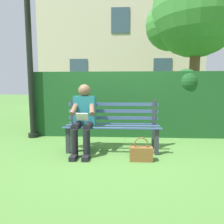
{
  "coord_description": "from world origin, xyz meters",
  "views": [
    {
      "loc": [
        -0.2,
        3.55,
        1.14
      ],
      "look_at": [
        0.0,
        0.1,
        0.72
      ],
      "focal_mm": 32.26,
      "sensor_mm": 36.0,
      "label": 1
    }
  ],
  "objects": [
    {
      "name": "hedge_backdrop",
      "position": [
        -0.33,
        -1.34,
        0.79
      ],
      "size": [
        4.47,
        0.72,
        1.58
      ],
      "color": "#19471E",
      "rests_on": "ground"
    },
    {
      "name": "person_seated",
      "position": [
        0.5,
        0.1,
        0.64
      ],
      "size": [
        0.44,
        0.73,
        1.2
      ],
      "color": "#1E6672",
      "rests_on": "ground"
    },
    {
      "name": "tree",
      "position": [
        -2.37,
        -3.32,
        3.47
      ],
      "size": [
        2.97,
        2.83,
        4.95
      ],
      "color": "brown",
      "rests_on": "ground"
    },
    {
      "name": "park_bench",
      "position": [
        0.0,
        -0.08,
        0.47
      ],
      "size": [
        1.69,
        0.5,
        0.94
      ],
      "color": "#2D3338",
      "rests_on": "ground"
    },
    {
      "name": "building_facade",
      "position": [
        -0.02,
        -8.14,
        3.55
      ],
      "size": [
        8.4,
        2.9,
        7.11
      ],
      "color": "#BCAD93",
      "rests_on": "ground"
    },
    {
      "name": "handbag",
      "position": [
        -0.48,
        0.48,
        0.12
      ],
      "size": [
        0.35,
        0.15,
        0.38
      ],
      "color": "brown",
      "rests_on": "ground"
    },
    {
      "name": "lamp_post",
      "position": [
        1.89,
        -0.92,
        2.12
      ],
      "size": [
        0.32,
        0.32,
        3.46
      ],
      "color": "black",
      "rests_on": "ground"
    },
    {
      "name": "ground",
      "position": [
        0.0,
        0.0,
        0.0
      ],
      "size": [
        60.0,
        60.0,
        0.0
      ],
      "primitive_type": "plane",
      "color": "#477533"
    }
  ]
}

